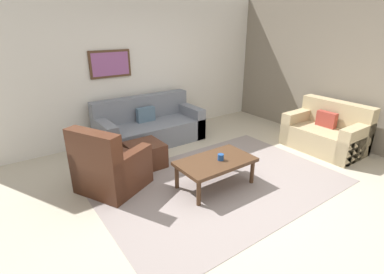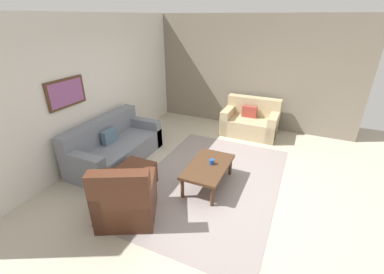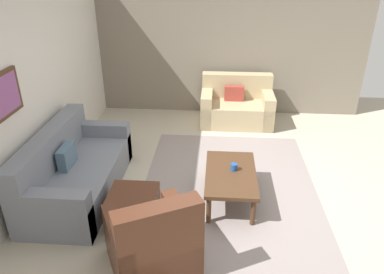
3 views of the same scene
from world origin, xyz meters
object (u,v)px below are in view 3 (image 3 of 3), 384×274
Objects in this scene: cup at (234,167)px; framed_artwork at (0,98)px; armchair_leather at (153,247)px; ottoman at (133,208)px; coffee_table at (231,176)px; couch_main at (72,173)px; couch_loveseat at (236,106)px.

framed_artwork reaches higher than cup.
ottoman is (0.74, 0.37, -0.11)m from armchair_leather.
ottoman is 0.51× the size of coffee_table.
couch_main is 1.38m from framed_artwork.
armchair_leather is at bearing -153.34° from ottoman.
coffee_table is (0.54, -1.15, 0.16)m from ottoman.
coffee_table is 12.36× the size of cup.
couch_main is 2.09m from coffee_table.
couch_main is at bearing 138.58° from couch_loveseat.
cup is at bearing -63.42° from ottoman.
armchair_leather is 2.26m from framed_artwork.
couch_main and couch_loveseat have the same top height.
cup is (-2.51, 0.13, 0.15)m from couch_loveseat.
couch_main is 1.87× the size of armchair_leather.
armchair_leather is 12.07× the size of cup.
couch_loveseat is 2.58m from coffee_table.
ottoman is at bearing -92.71° from framed_artwork.
couch_loveseat is (2.56, -2.26, 0.01)m from couch_main.
couch_main is 1.83× the size of coffee_table.
armchair_leather reaches higher than ottoman.
framed_artwork is (-0.53, 2.55, 1.06)m from cup.
coffee_table is at bearing -90.36° from couch_main.
framed_artwork is at bearing 100.65° from coffee_table.
coffee_table is (1.28, -0.78, 0.05)m from armchair_leather.
framed_artwork is (0.06, 1.36, 1.31)m from ottoman.
cup is (0.60, -1.19, 0.25)m from ottoman.
coffee_table is at bearing -79.35° from framed_artwork.
framed_artwork is (0.80, 1.73, 1.21)m from armchair_leather.
armchair_leather is 1.38× the size of framed_artwork.
armchair_leather reaches higher than coffee_table.
coffee_table is at bearing 176.28° from couch_loveseat.
couch_main is at bearing -41.09° from framed_artwork.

